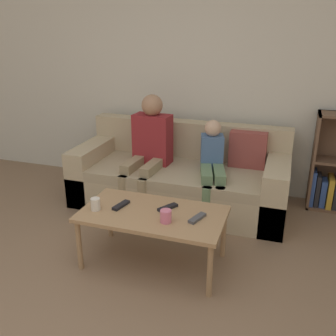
% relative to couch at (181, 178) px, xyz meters
% --- Properties ---
extents(wall_back, '(12.00, 0.06, 2.60)m').
position_rel_couch_xyz_m(wall_back, '(-0.06, 0.55, 1.03)').
color(wall_back, beige).
rests_on(wall_back, ground_plane).
extents(couch, '(2.12, 0.89, 0.80)m').
position_rel_couch_xyz_m(couch, '(0.00, 0.00, 0.00)').
color(couch, tan).
rests_on(couch, ground_plane).
extents(coffee_table, '(1.08, 0.58, 0.44)m').
position_rel_couch_xyz_m(coffee_table, '(0.10, -1.08, 0.12)').
color(coffee_table, '#A87F56').
rests_on(coffee_table, ground_plane).
extents(person_adult, '(0.39, 0.64, 1.12)m').
position_rel_couch_xyz_m(person_adult, '(-0.31, -0.08, 0.37)').
color(person_adult, '#9E8966').
rests_on(person_adult, ground_plane).
extents(person_child, '(0.36, 0.65, 0.91)m').
position_rel_couch_xyz_m(person_child, '(0.35, -0.14, 0.24)').
color(person_child, '#66845B').
rests_on(person_child, ground_plane).
extents(cup_near, '(0.07, 0.07, 0.10)m').
position_rel_couch_xyz_m(cup_near, '(-0.33, -1.18, 0.21)').
color(cup_near, silver).
rests_on(cup_near, coffee_table).
extents(cup_far, '(0.08, 0.08, 0.09)m').
position_rel_couch_xyz_m(cup_far, '(0.24, -1.19, 0.21)').
color(cup_far, pink).
rests_on(cup_far, coffee_table).
extents(tv_remote_0, '(0.10, 0.18, 0.02)m').
position_rel_couch_xyz_m(tv_remote_0, '(0.44, -1.09, 0.18)').
color(tv_remote_0, '#47474C').
rests_on(tv_remote_0, coffee_table).
extents(tv_remote_1, '(0.08, 0.18, 0.02)m').
position_rel_couch_xyz_m(tv_remote_1, '(-0.17, -1.07, 0.18)').
color(tv_remote_1, black).
rests_on(tv_remote_1, coffee_table).
extents(tv_remote_2, '(0.13, 0.17, 0.02)m').
position_rel_couch_xyz_m(tv_remote_2, '(0.19, -1.00, 0.18)').
color(tv_remote_2, black).
rests_on(tv_remote_2, coffee_table).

